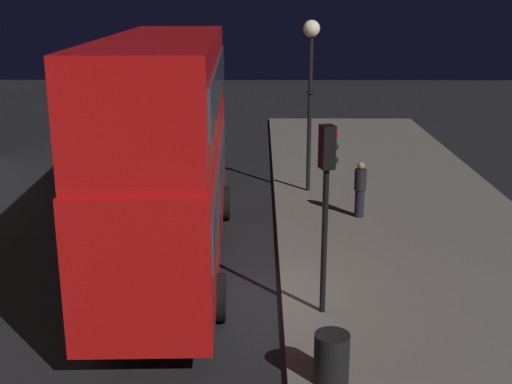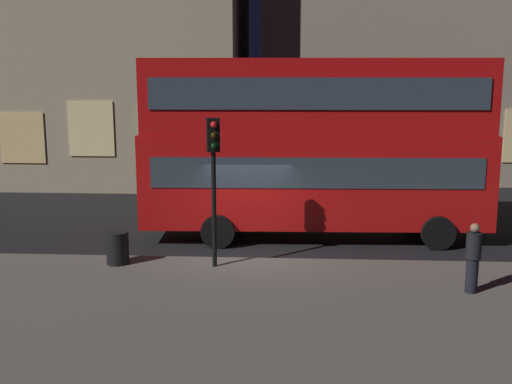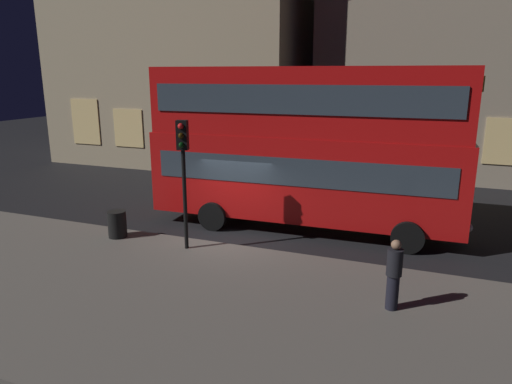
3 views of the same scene
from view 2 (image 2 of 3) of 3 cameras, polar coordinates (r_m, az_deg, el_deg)
The scene contains 7 objects.
ground_plane at distance 18.52m, azimuth -0.84°, elevation -5.58°, with size 80.00×80.00×0.00m, color black.
sidewalk_slab at distance 14.37m, azimuth -2.11°, elevation -10.41°, with size 44.00×7.52×0.12m, color #5B564F.
building_with_clock at distance 32.64m, azimuth -14.61°, elevation 13.94°, with size 14.69×9.96×14.18m.
double_decker_bus at distance 19.85m, azimuth 5.20°, elevation 4.59°, with size 10.71×3.03×5.52m.
traffic_light_near_kerb at distance 16.53m, azimuth -3.77°, elevation 2.75°, with size 0.38×0.39×3.90m.
pedestrian at distance 15.82m, azimuth 18.58°, elevation -5.47°, with size 0.35×0.35×1.66m.
litter_bin at distance 17.63m, azimuth -12.11°, elevation -4.83°, with size 0.60×0.60×0.87m, color black.
Camera 2 is at (1.28, -17.68, 5.36)m, focal length 45.38 mm.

